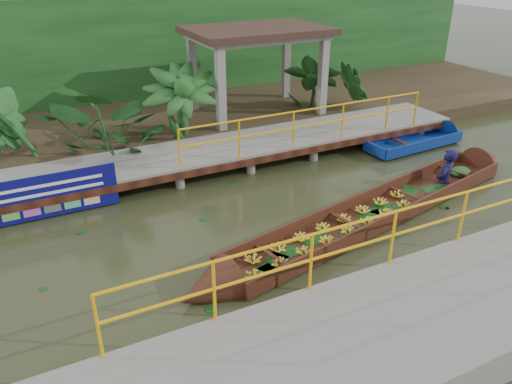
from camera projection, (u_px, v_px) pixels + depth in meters
name	position (u px, v px, depth m)	size (l,w,h in m)	color
ground	(264.00, 226.00, 10.90)	(80.00, 80.00, 0.00)	#2A3219
land_strip	(161.00, 120.00, 16.81)	(30.00, 8.00, 0.45)	#2E2417
far_dock	(206.00, 153.00, 13.44)	(16.00, 2.06, 1.66)	gray
near_dock	(445.00, 315.00, 7.81)	(18.00, 2.40, 1.73)	gray
pavilion	(257.00, 40.00, 15.91)	(4.40, 3.00, 3.00)	gray
foliage_backdrop	(137.00, 54.00, 18.02)	(30.00, 0.80, 4.00)	#144018
vendor_boat	(387.00, 203.00, 11.35)	(10.34, 3.13, 2.23)	#341C0E
moored_blue_boat	(434.00, 138.00, 15.48)	(3.72, 1.19, 0.87)	navy
blue_banner	(42.00, 197.00, 10.94)	(3.26, 0.04, 1.02)	#0C0C63
tropical_plants	(170.00, 104.00, 14.40)	(14.52, 1.52, 1.90)	#144018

